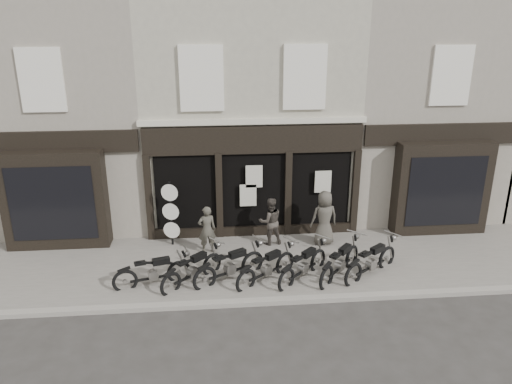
{
  "coord_description": "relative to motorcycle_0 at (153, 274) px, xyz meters",
  "views": [
    {
      "loc": [
        -1.34,
        -12.65,
        7.27
      ],
      "look_at": [
        -0.05,
        1.6,
        2.14
      ],
      "focal_mm": 35.0,
      "sensor_mm": 36.0,
      "label": 1
    }
  ],
  "objects": [
    {
      "name": "motorcycle_5",
      "position": [
        5.33,
        0.06,
        0.02
      ],
      "size": [
        1.73,
        1.9,
        1.11
      ],
      "rotation": [
        0.0,
        0.0,
        0.85
      ],
      "color": "black",
      "rests_on": "ground"
    },
    {
      "name": "man_centre",
      "position": [
        3.55,
        2.29,
        0.49
      ],
      "size": [
        0.86,
        0.72,
        1.59
      ],
      "primitive_type": "imported",
      "rotation": [
        0.0,
        0.0,
        3.31
      ],
      "color": "#3D3631",
      "rests_on": "pavement"
    },
    {
      "name": "ground_plane",
      "position": [
        3.08,
        0.13,
        -0.42
      ],
      "size": [
        90.0,
        90.0,
        0.0
      ],
      "primitive_type": "plane",
      "color": "#2D2B28",
      "rests_on": "ground"
    },
    {
      "name": "motorcycle_3",
      "position": [
        3.18,
        -0.02,
        0.01
      ],
      "size": [
        1.91,
        1.57,
        1.07
      ],
      "rotation": [
        0.0,
        0.0,
        0.65
      ],
      "color": "black",
      "rests_on": "ground"
    },
    {
      "name": "central_building",
      "position": [
        3.08,
        6.08,
        3.66
      ],
      "size": [
        7.3,
        6.22,
        8.34
      ],
      "color": "#A6A18E",
      "rests_on": "ground"
    },
    {
      "name": "advert_sign_post",
      "position": [
        0.35,
        2.49,
        0.7
      ],
      "size": [
        0.55,
        0.36,
        2.29
      ],
      "rotation": [
        0.0,
        0.0,
        -0.27
      ],
      "color": "black",
      "rests_on": "ground"
    },
    {
      "name": "motorcycle_4",
      "position": [
        4.24,
        -0.01,
        0.01
      ],
      "size": [
        1.79,
        1.75,
        1.08
      ],
      "rotation": [
        0.0,
        0.0,
        0.77
      ],
      "color": "black",
      "rests_on": "ground"
    },
    {
      "name": "man_left",
      "position": [
        1.5,
        1.85,
        0.48
      ],
      "size": [
        0.62,
        0.47,
        1.55
      ],
      "primitive_type": "imported",
      "rotation": [
        0.0,
        0.0,
        3.32
      ],
      "color": "#413E35",
      "rests_on": "pavement"
    },
    {
      "name": "motorcycle_0",
      "position": [
        0.0,
        0.0,
        0.0
      ],
      "size": [
        2.15,
        0.9,
        1.06
      ],
      "rotation": [
        0.0,
        0.0,
        0.27
      ],
      "color": "black",
      "rests_on": "ground"
    },
    {
      "name": "motorcycle_1",
      "position": [
        1.09,
        0.04,
        0.01
      ],
      "size": [
        1.8,
        1.7,
        1.07
      ],
      "rotation": [
        0.0,
        0.0,
        0.75
      ],
      "color": "black",
      "rests_on": "ground"
    },
    {
      "name": "motorcycle_6",
      "position": [
        6.24,
        0.01,
        0.03
      ],
      "size": [
        2.01,
        1.62,
        1.12
      ],
      "rotation": [
        0.0,
        0.0,
        0.63
      ],
      "color": "black",
      "rests_on": "ground"
    },
    {
      "name": "man_right",
      "position": [
        5.29,
        2.14,
        0.61
      ],
      "size": [
        0.96,
        0.69,
        1.81
      ],
      "primitive_type": "imported",
      "rotation": [
        0.0,
        0.0,
        3.28
      ],
      "color": "#444038",
      "rests_on": "pavement"
    },
    {
      "name": "motorcycle_2",
      "position": [
        2.14,
        0.1,
        0.03
      ],
      "size": [
        2.12,
        1.45,
        1.12
      ],
      "rotation": [
        0.0,
        0.0,
        0.53
      ],
      "color": "black",
      "rests_on": "ground"
    },
    {
      "name": "pavement",
      "position": [
        3.08,
        1.03,
        -0.36
      ],
      "size": [
        30.0,
        4.2,
        0.12
      ],
      "primitive_type": "cube",
      "color": "#66615A",
      "rests_on": "ground_plane"
    },
    {
      "name": "neighbour_left",
      "position": [
        -3.27,
        6.03,
        3.62
      ],
      "size": [
        5.6,
        6.73,
        8.34
      ],
      "color": "gray",
      "rests_on": "ground"
    },
    {
      "name": "neighbour_right",
      "position": [
        9.43,
        6.03,
        3.62
      ],
      "size": [
        5.6,
        6.73,
        8.34
      ],
      "color": "gray",
      "rests_on": "ground"
    },
    {
      "name": "kerb",
      "position": [
        3.08,
        -1.12,
        -0.35
      ],
      "size": [
        30.0,
        0.25,
        0.13
      ],
      "primitive_type": "cube",
      "color": "gray",
      "rests_on": "ground_plane"
    }
  ]
}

